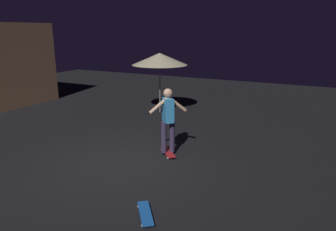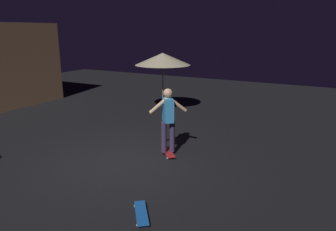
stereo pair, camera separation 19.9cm
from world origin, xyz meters
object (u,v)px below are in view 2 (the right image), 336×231
at_px(skateboard_ridden, 168,152).
at_px(skateboard_spare, 141,213).
at_px(skater, 168,116).
at_px(patio_umbrella, 163,59).

xyz_separation_m(skateboard_ridden, skateboard_spare, (-2.72, -0.94, 0.00)).
bearing_deg(skater, skateboard_ridden, -90.00).
distance_m(patio_umbrella, skateboard_spare, 7.51).
bearing_deg(skateboard_spare, patio_umbrella, 26.31).
relative_size(patio_umbrella, skater, 1.38).
distance_m(skateboard_ridden, skater, 0.98).
relative_size(patio_umbrella, skateboard_spare, 3.12).
xyz_separation_m(patio_umbrella, skateboard_spare, (-6.49, -3.21, -2.02)).
distance_m(patio_umbrella, skateboard_ridden, 4.84).
bearing_deg(patio_umbrella, skater, -148.96).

